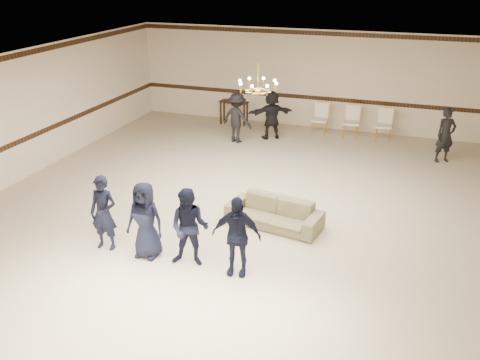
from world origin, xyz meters
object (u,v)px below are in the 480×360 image
object	(u,v)px
adult_mid	(272,115)
adult_right	(446,135)
boy_d	(236,236)
banquet_chair_mid	(351,122)
boy_b	(145,220)
settee	(274,213)
boy_a	(104,213)
banquet_chair_right	(384,125)
chandelier	(258,76)
console_table	(234,113)
adult_left	(237,118)
banquet_chair_left	(320,119)
boy_c	(190,228)

from	to	relation	value
adult_mid	adult_right	world-z (taller)	same
boy_d	banquet_chair_mid	bearing A→B (deg)	77.13
boy_b	settee	xyz separation A→B (m)	(1.94, 1.96, -0.46)
boy_d	adult_right	xyz separation A→B (m)	(3.55, 7.21, 0.02)
boy_a	banquet_chair_mid	xyz separation A→B (m)	(3.51, 8.49, -0.25)
boy_d	adult_right	world-z (taller)	adult_right
boy_a	banquet_chair_right	world-z (taller)	boy_a
adult_right	banquet_chair_mid	xyz separation A→B (m)	(-2.74, 1.27, -0.26)
settee	banquet_chair_right	size ratio (longest dim) A/B	2.00
settee	boy_a	bearing A→B (deg)	-136.11
chandelier	console_table	distance (m)	6.48
settee	adult_left	xyz separation A→B (m)	(-2.60, 4.95, 0.47)
chandelier	boy_d	xyz separation A→B (m)	(0.66, -3.26, -2.12)
boy_b	settee	size ratio (longest dim) A/B	0.75
chandelier	boy_a	size ratio (longest dim) A/B	0.63
banquet_chair_left	banquet_chair_mid	world-z (taller)	same
settee	adult_left	world-z (taller)	adult_left
adult_left	boy_d	bearing A→B (deg)	124.17
boy_a	console_table	distance (m)	8.71
adult_mid	boy_b	bearing A→B (deg)	55.81
boy_c	console_table	distance (m)	8.99
adult_left	banquet_chair_left	world-z (taller)	adult_left
adult_mid	console_table	distance (m)	1.99
boy_b	boy_a	bearing A→B (deg)	-179.59
boy_d	adult_left	distance (m)	7.34
adult_right	console_table	distance (m)	6.90
banquet_chair_left	adult_right	bearing A→B (deg)	-20.87
banquet_chair_right	boy_b	bearing A→B (deg)	-115.97
adult_mid	boy_c	bearing A→B (deg)	62.57
adult_right	chandelier	bearing A→B (deg)	-167.44
adult_left	console_table	distance (m)	1.95
banquet_chair_right	chandelier	bearing A→B (deg)	-118.18
banquet_chair_left	banquet_chair_mid	distance (m)	1.00
adult_mid	banquet_chair_right	distance (m)	3.49
boy_a	adult_right	world-z (taller)	adult_right
boy_c	adult_left	distance (m)	7.09
chandelier	banquet_chair_left	world-z (taller)	chandelier
boy_c	console_table	world-z (taller)	boy_c
adult_left	adult_right	bearing A→B (deg)	-162.51
banquet_chair_mid	boy_d	bearing A→B (deg)	-100.91
boy_a	boy_d	world-z (taller)	same
banquet_chair_mid	console_table	distance (m)	4.01
boy_a	boy_b	world-z (taller)	same
adult_left	banquet_chair_right	bearing A→B (deg)	-145.12
banquet_chair_mid	console_table	size ratio (longest dim) A/B	1.06
console_table	settee	bearing A→B (deg)	-57.71
boy_d	banquet_chair_left	bearing A→B (deg)	83.87
boy_c	adult_mid	world-z (taller)	adult_mid
adult_right	banquet_chair_mid	world-z (taller)	adult_right
boy_c	banquet_chair_right	bearing A→B (deg)	63.26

